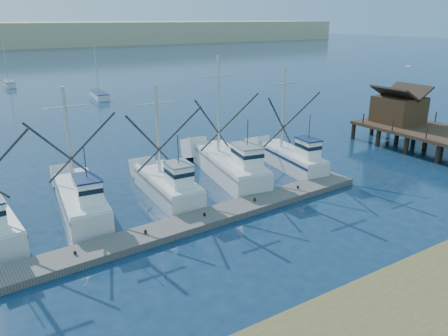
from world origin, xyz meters
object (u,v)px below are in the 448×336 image
at_px(timber_pier, 430,123).
at_px(sailboat_far, 9,84).
at_px(sailboat_near, 99,95).
at_px(floating_dock, 161,232).

distance_m(timber_pier, sailboat_far, 71.76).
height_order(timber_pier, sailboat_far, sailboat_far).
bearing_deg(timber_pier, sailboat_far, 113.28).
xyz_separation_m(sailboat_near, sailboat_far, (-10.36, 20.93, 0.02)).
xyz_separation_m(timber_pier, sailboat_far, (-28.34, 65.89, -2.06)).
bearing_deg(sailboat_far, timber_pier, -66.97).
relative_size(floating_dock, sailboat_far, 3.90).
xyz_separation_m(timber_pier, sailboat_near, (-17.99, 44.96, -2.08)).
bearing_deg(sailboat_far, sailboat_near, -63.92).
xyz_separation_m(floating_dock, timber_pier, (28.91, 2.50, 2.36)).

